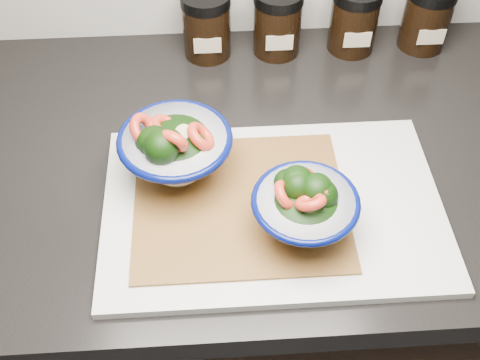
{
  "coord_description": "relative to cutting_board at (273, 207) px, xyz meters",
  "views": [
    {
      "loc": [
        -0.24,
        0.84,
        1.53
      ],
      "look_at": [
        -0.21,
        1.34,
        0.96
      ],
      "focal_mm": 45.0,
      "sensor_mm": 36.0,
      "label": 1
    }
  ],
  "objects": [
    {
      "name": "bowl_left",
      "position": [
        -0.13,
        0.06,
        0.06
      ],
      "size": [
        0.15,
        0.15,
        0.12
      ],
      "rotation": [
        0.0,
        0.0,
        -0.41
      ],
      "color": "white",
      "rests_on": "bamboo_mat"
    },
    {
      "name": "bowl_right",
      "position": [
        0.03,
        -0.04,
        0.05
      ],
      "size": [
        0.13,
        0.13,
        0.1
      ],
      "rotation": [
        0.0,
        0.0,
        0.01
      ],
      "color": "white",
      "rests_on": "bamboo_mat"
    },
    {
      "name": "cabinet",
      "position": [
        0.16,
        0.11,
        -0.48
      ],
      "size": [
        3.43,
        0.58,
        0.86
      ],
      "primitive_type": "cube",
      "color": "black",
      "rests_on": "ground"
    },
    {
      "name": "countertop",
      "position": [
        0.16,
        0.11,
        -0.03
      ],
      "size": [
        3.5,
        0.6,
        0.04
      ],
      "primitive_type": "cube",
      "color": "black",
      "rests_on": "cabinet"
    },
    {
      "name": "spice_jar_d",
      "position": [
        0.29,
        0.35,
        0.05
      ],
      "size": [
        0.08,
        0.08,
        0.11
      ],
      "color": "black",
      "rests_on": "countertop"
    },
    {
      "name": "spice_jar_b",
      "position": [
        0.04,
        0.35,
        0.05
      ],
      "size": [
        0.08,
        0.08,
        0.11
      ],
      "color": "black",
      "rests_on": "countertop"
    },
    {
      "name": "spice_jar_c",
      "position": [
        0.17,
        0.35,
        0.05
      ],
      "size": [
        0.08,
        0.08,
        0.11
      ],
      "color": "black",
      "rests_on": "countertop"
    },
    {
      "name": "cutting_board",
      "position": [
        0.0,
        0.0,
        0.0
      ],
      "size": [
        0.45,
        0.3,
        0.01
      ],
      "primitive_type": "cube",
      "color": "silver",
      "rests_on": "countertop"
    },
    {
      "name": "bamboo_mat",
      "position": [
        -0.04,
        0.0,
        0.01
      ],
      "size": [
        0.28,
        0.24,
        0.0
      ],
      "primitive_type": "cube",
      "color": "#9D662F",
      "rests_on": "cutting_board"
    },
    {
      "name": "spice_jar_a",
      "position": [
        -0.08,
        0.35,
        0.05
      ],
      "size": [
        0.08,
        0.08,
        0.11
      ],
      "color": "black",
      "rests_on": "countertop"
    }
  ]
}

